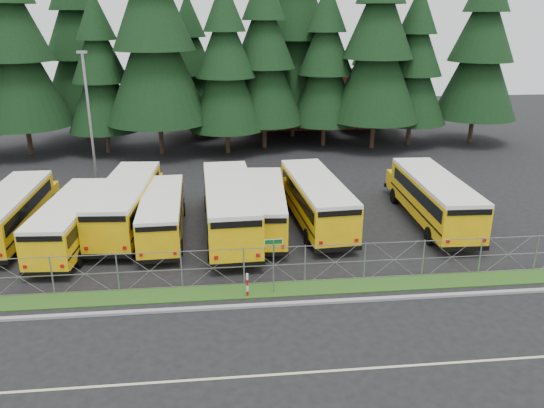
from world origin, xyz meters
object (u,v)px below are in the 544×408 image
(bus_4, at_px, (230,208))
(bus_6, at_px, (315,201))
(bus_3, at_px, (163,215))
(striped_bollard, at_px, (247,285))
(bus_2, at_px, (128,205))
(bus_5, at_px, (264,208))
(street_sign, at_px, (274,255))
(bus_1, at_px, (74,222))
(bus_0, at_px, (14,213))
(light_standard, at_px, (90,117))
(bus_east, at_px, (432,200))

(bus_4, xyz_separation_m, bus_6, (5.37, 1.08, -0.10))
(bus_3, xyz_separation_m, striped_bollard, (4.54, -7.86, -0.71))
(bus_2, bearing_deg, bus_6, 1.95)
(bus_2, height_order, bus_5, bus_2)
(street_sign, bearing_deg, bus_5, 87.99)
(bus_1, bearing_deg, bus_4, 8.13)
(bus_0, relative_size, striped_bollard, 9.00)
(light_standard, bearing_deg, bus_4, -45.24)
(bus_3, bearing_deg, light_standard, 119.08)
(bus_6, distance_m, striped_bollard, 10.12)
(bus_3, distance_m, street_sign, 9.65)
(bus_1, bearing_deg, striped_bollard, -33.00)
(bus_0, height_order, street_sign, bus_0)
(street_sign, bearing_deg, bus_1, 147.16)
(bus_1, height_order, light_standard, light_standard)
(bus_5, height_order, bus_east, bus_east)
(bus_5, height_order, bus_6, bus_6)
(bus_6, height_order, street_sign, bus_6)
(bus_2, bearing_deg, bus_1, -136.93)
(bus_east, bearing_deg, bus_6, 177.53)
(bus_2, bearing_deg, bus_4, -9.65)
(bus_5, bearing_deg, striped_bollard, -96.42)
(bus_3, height_order, bus_6, bus_6)
(bus_1, xyz_separation_m, striped_bollard, (9.49, -7.11, -0.77))
(bus_4, distance_m, light_standard, 14.47)
(bus_6, distance_m, street_sign, 9.40)
(bus_6, bearing_deg, street_sign, -115.95)
(bus_1, distance_m, bus_east, 21.69)
(street_sign, bearing_deg, bus_3, 126.99)
(bus_0, bearing_deg, bus_east, -1.44)
(bus_0, relative_size, bus_2, 0.93)
(bus_0, distance_m, street_sign, 16.96)
(bus_3, bearing_deg, bus_0, 172.21)
(bus_1, xyz_separation_m, bus_5, (11.03, 1.20, 0.02))
(bus_6, bearing_deg, bus_2, 174.04)
(bus_1, height_order, bus_2, bus_2)
(bus_5, bearing_deg, street_sign, -87.95)
(street_sign, relative_size, light_standard, 0.28)
(bus_0, xyz_separation_m, striped_bollard, (13.33, -8.80, -0.82))
(bus_3, height_order, light_standard, light_standard)
(striped_bollard, bearing_deg, bus_east, 34.27)
(bus_1, height_order, street_sign, street_sign)
(bus_1, relative_size, striped_bollard, 8.71)
(bus_2, distance_m, striped_bollard, 11.55)
(bus_4, relative_size, light_standard, 1.21)
(bus_2, xyz_separation_m, striped_bollard, (6.79, -9.30, -0.92))
(bus_0, distance_m, bus_2, 6.57)
(bus_4, xyz_separation_m, bus_east, (12.74, 0.50, -0.08))
(bus_5, bearing_deg, bus_1, -169.73)
(bus_3, bearing_deg, striped_bollard, -61.74)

